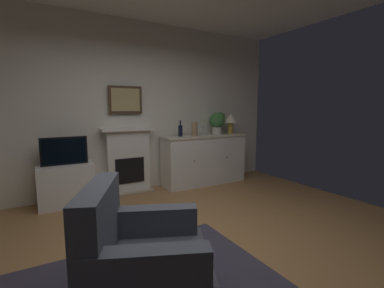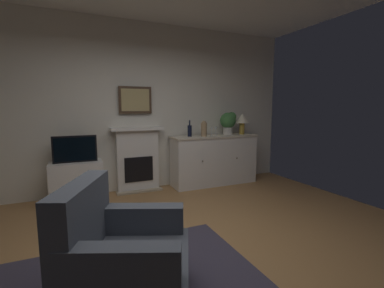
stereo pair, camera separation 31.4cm
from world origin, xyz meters
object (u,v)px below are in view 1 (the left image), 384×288
wine_glass_left (202,129)px  potted_plant_small (218,121)px  tv_set (64,151)px  armchair (140,261)px  wine_glass_center (206,129)px  vase_decorative (195,129)px  fireplace_unit (128,160)px  framed_picture (125,100)px  tv_cabinet (66,185)px  wine_bottle (180,130)px  sideboard_cabinet (204,159)px  table_lamp (231,120)px

wine_glass_left → potted_plant_small: size_ratio=0.38×
tv_set → potted_plant_small: size_ratio=1.44×
armchair → tv_set: bearing=95.7°
wine_glass_center → vase_decorative: size_ratio=0.59×
wine_glass_left → fireplace_unit: bearing=170.5°
framed_picture → tv_cabinet: 1.60m
wine_bottle → tv_cabinet: wine_bottle is taller
tv_set → framed_picture: bearing=13.3°
tv_cabinet → wine_glass_left: bearing=-1.4°
vase_decorative → armchair: vase_decorative is taller
vase_decorative → sideboard_cabinet: bearing=11.8°
sideboard_cabinet → vase_decorative: 0.64m
wine_bottle → tv_cabinet: bearing=-179.2°
framed_picture → potted_plant_small: size_ratio=1.28×
tv_set → potted_plant_small: (2.70, 0.05, 0.36)m
fireplace_unit → tv_set: bearing=-169.2°
table_lamp → tv_cabinet: bearing=179.7°
sideboard_cabinet → armchair: armchair is taller
sideboard_cabinet → tv_set: bearing=-179.8°
table_lamp → framed_picture: bearing=173.7°
framed_picture → sideboard_cabinet: size_ratio=0.34×
fireplace_unit → framed_picture: size_ratio=2.00×
wine_glass_left → armchair: wine_glass_left is taller
framed_picture → tv_cabinet: size_ratio=0.73×
wine_glass_center → vase_decorative: (-0.27, -0.05, 0.02)m
fireplace_unit → tv_set: fireplace_unit is taller
tv_cabinet → tv_set: size_ratio=1.21×
table_lamp → wine_bottle: size_ratio=1.38×
fireplace_unit → framed_picture: bearing=90.0°
framed_picture → table_lamp: (2.01, -0.22, -0.36)m
fireplace_unit → vase_decorative: (1.16, -0.23, 0.51)m
wine_glass_left → tv_set: wine_glass_left is taller
fireplace_unit → armchair: fireplace_unit is taller
framed_picture → wine_glass_center: (1.43, -0.23, -0.52)m
wine_bottle → wine_glass_center: 0.51m
wine_glass_left → sideboard_cabinet: bearing=28.1°
sideboard_cabinet → wine_glass_left: size_ratio=9.86×
wine_bottle → tv_cabinet: size_ratio=0.39×
table_lamp → fireplace_unit: bearing=175.0°
sideboard_cabinet → tv_set: tv_set is taller
sideboard_cabinet → wine_glass_center: size_ratio=9.86×
fireplace_unit → sideboard_cabinet: (1.40, -0.18, -0.09)m
potted_plant_small → fireplace_unit: bearing=175.6°
sideboard_cabinet → wine_bottle: 0.74m
framed_picture → potted_plant_small: framed_picture is taller
wine_bottle → potted_plant_small: (0.81, 0.00, 0.15)m
armchair → wine_glass_left: bearing=50.7°
vase_decorative → armchair: size_ratio=0.27×
wine_glass_center → armchair: bearing=-130.3°
tv_set → potted_plant_small: bearing=1.1°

